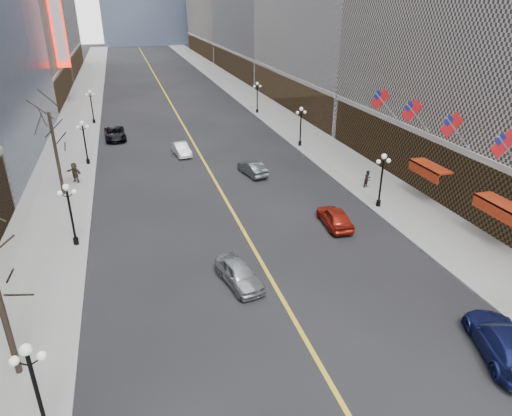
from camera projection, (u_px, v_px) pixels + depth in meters
sidewalk_east at (263, 107)px, 73.33m from camera, size 6.00×230.00×0.15m
sidewalk_west at (79, 118)px, 66.29m from camera, size 6.00×230.00×0.15m
lane_line at (169, 100)px, 78.58m from camera, size 0.25×200.00×0.02m
streetlamp_east_1 at (382, 175)px, 36.63m from camera, size 1.26×0.44×4.52m
streetlamp_east_2 at (301, 122)px, 52.37m from camera, size 1.26×0.44×4.52m
streetlamp_east_3 at (257, 94)px, 68.10m from camera, size 1.26×0.44×4.52m
streetlamp_west_0 at (34, 383)px, 16.70m from camera, size 1.26×0.44×4.52m
streetlamp_west_1 at (70, 208)px, 30.69m from camera, size 1.26×0.44×4.52m
streetlamp_west_2 at (84, 138)px, 46.43m from camera, size 1.26×0.44×4.52m
streetlamp_west_3 at (91, 103)px, 62.17m from camera, size 1.26×0.44×4.52m
flag_2 at (505, 146)px, 28.69m from camera, size 2.87×0.12×2.87m
flag_3 at (453, 127)px, 33.07m from camera, size 2.87×0.12×2.87m
flag_4 at (413, 112)px, 37.44m from camera, size 2.87×0.12×2.87m
flag_5 at (382, 101)px, 41.81m from camera, size 2.87×0.12×2.87m
awning_b at (501, 206)px, 30.64m from camera, size 1.40×4.00×0.93m
awning_c at (429, 168)px, 37.63m from camera, size 1.40×4.00×0.93m
theatre_marquee at (58, 27)px, 69.61m from camera, size 2.00×0.55×12.00m
tree_west_far at (51, 126)px, 37.62m from camera, size 3.60×3.60×7.92m
car_nb_near at (239, 274)px, 27.35m from camera, size 2.57×4.54×1.46m
car_nb_mid at (181, 149)px, 50.43m from camera, size 1.94×4.21×1.34m
car_nb_far at (115, 134)px, 56.03m from camera, size 2.71×5.39×1.46m
car_sb_near at (504, 342)px, 21.76m from camera, size 3.87×5.92×1.59m
car_sb_mid at (335, 217)px, 34.47m from camera, size 2.07×4.47×1.48m
car_sb_far at (252, 168)px, 44.63m from camera, size 2.22×4.34×1.36m
ped_east_walk at (368, 179)px, 41.26m from camera, size 0.87×0.71×1.58m
ped_west_far at (75, 172)px, 42.33m from camera, size 1.68×1.53×1.91m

